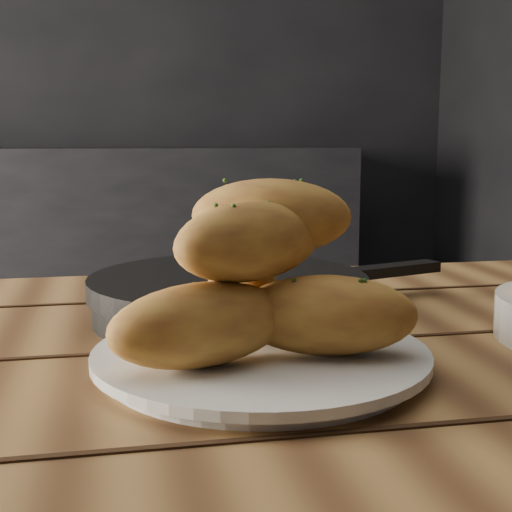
% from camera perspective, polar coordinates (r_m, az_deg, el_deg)
% --- Properties ---
extents(table, '(1.37, 0.94, 0.75)m').
position_cam_1_polar(table, '(0.60, 3.85, -19.01)').
color(table, olive).
rests_on(table, ground).
extents(plate, '(0.27, 0.27, 0.02)m').
position_cam_1_polar(plate, '(0.58, 0.40, -8.23)').
color(plate, white).
rests_on(plate, table).
extents(bread_rolls, '(0.25, 0.21, 0.13)m').
position_cam_1_polar(bread_rolls, '(0.56, 0.20, -1.86)').
color(bread_rolls, gold).
rests_on(bread_rolls, plate).
extents(skillet, '(0.41, 0.29, 0.05)m').
position_cam_1_polar(skillet, '(0.74, -2.07, -3.21)').
color(skillet, black).
rests_on(skillet, table).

